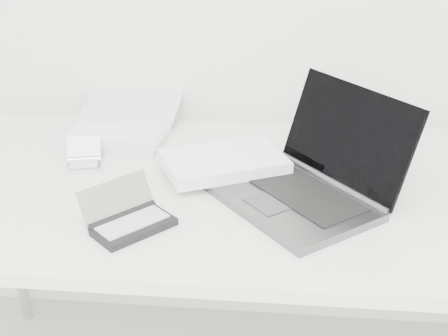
# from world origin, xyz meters

# --- Properties ---
(desk) EXTENTS (1.60, 0.80, 0.73)m
(desk) POSITION_xyz_m (0.00, 1.55, 0.68)
(desk) COLOR white
(desk) RESTS_ON ground
(laptop_large) EXTENTS (0.60, 0.49, 0.23)m
(laptop_large) POSITION_xyz_m (0.08, 1.54, 0.77)
(laptop_large) COLOR #55575A
(laptop_large) RESTS_ON desk
(netbook_open_white) EXTENTS (0.31, 0.38, 0.08)m
(netbook_open_white) POSITION_xyz_m (-0.35, 1.82, 0.75)
(netbook_open_white) COLOR silver
(netbook_open_white) RESTS_ON desk
(pda_silver) EXTENTS (0.10, 0.12, 0.06)m
(pda_silver) POSITION_xyz_m (-0.39, 1.61, 0.74)
(pda_silver) COLOR silver
(pda_silver) RESTS_ON desk
(palmtop_charcoal) EXTENTS (0.20, 0.20, 0.09)m
(palmtop_charcoal) POSITION_xyz_m (-0.21, 1.34, 0.75)
(palmtop_charcoal) COLOR black
(palmtop_charcoal) RESTS_ON desk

